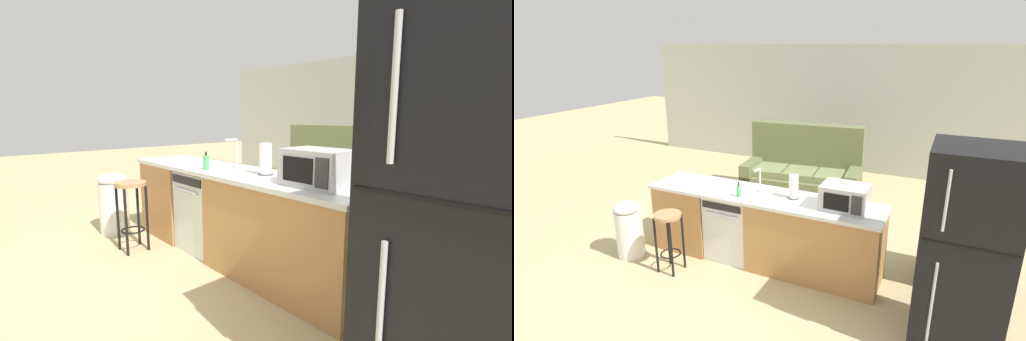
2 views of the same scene
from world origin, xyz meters
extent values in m
plane|color=tan|center=(0.00, 0.00, 0.00)|extent=(24.00, 24.00, 0.00)
cube|color=beige|center=(0.30, 4.20, 1.30)|extent=(10.00, 0.06, 2.60)
cube|color=#B77F47|center=(-0.93, 0.00, 0.43)|extent=(0.75, 0.62, 0.86)
cube|color=#B77F47|center=(0.83, 0.00, 0.43)|extent=(1.55, 0.62, 0.86)
cube|color=silver|center=(0.15, 0.00, 0.88)|extent=(2.94, 0.66, 0.04)
cube|color=#49331C|center=(0.15, 0.00, 0.04)|extent=(2.86, 0.56, 0.08)
cube|color=silver|center=(-0.25, 0.00, 0.42)|extent=(0.58, 0.58, 0.84)
cube|color=black|center=(-0.25, -0.30, 0.78)|extent=(0.52, 0.01, 0.08)
cylinder|color=#B2B2B7|center=(-0.25, -0.31, 0.68)|extent=(0.44, 0.02, 0.02)
cube|color=black|center=(2.35, 0.22, 0.47)|extent=(0.53, 0.01, 0.43)
torus|color=black|center=(2.18, 0.42, 0.89)|extent=(0.16, 0.16, 0.01)
torus|color=black|center=(2.18, 0.68, 0.89)|extent=(0.16, 0.16, 0.01)
cube|color=black|center=(2.35, -0.55, 0.93)|extent=(0.72, 0.70, 1.87)
cylinder|color=#B2B2B7|center=(2.15, -0.92, 1.51)|extent=(0.02, 0.02, 0.50)
cube|color=black|center=(2.35, -0.90, 1.16)|extent=(0.68, 0.01, 0.01)
cube|color=#B7B7BC|center=(1.15, 0.00, 1.04)|extent=(0.50, 0.36, 0.28)
cube|color=black|center=(1.11, -0.18, 1.04)|extent=(0.27, 0.01, 0.18)
cube|color=#2D2D33|center=(1.32, -0.18, 1.04)|extent=(0.11, 0.01, 0.21)
cylinder|color=silver|center=(0.07, 0.10, 0.92)|extent=(0.07, 0.07, 0.03)
cylinder|color=silver|center=(0.07, 0.10, 1.06)|extent=(0.02, 0.02, 0.26)
cylinder|color=silver|center=(0.07, 0.03, 1.19)|extent=(0.02, 0.14, 0.02)
cylinder|color=#4C4C51|center=(0.53, 0.06, 0.91)|extent=(0.14, 0.14, 0.01)
cylinder|color=white|center=(0.53, 0.06, 1.05)|extent=(0.11, 0.11, 0.27)
cylinder|color=#4CB266|center=(-0.08, -0.17, 0.97)|extent=(0.06, 0.06, 0.14)
cylinder|color=black|center=(-0.08, -0.17, 1.06)|extent=(0.02, 0.02, 0.04)
cylinder|color=tan|center=(-0.76, -0.65, 0.72)|extent=(0.32, 0.32, 0.04)
cylinder|color=black|center=(-0.87, -0.76, 0.35)|extent=(0.03, 0.03, 0.70)
cylinder|color=black|center=(-0.65, -0.76, 0.35)|extent=(0.03, 0.03, 0.70)
cylinder|color=black|center=(-0.87, -0.54, 0.35)|extent=(0.03, 0.03, 0.70)
cylinder|color=black|center=(-0.65, -0.54, 0.35)|extent=(0.03, 0.03, 0.70)
torus|color=black|center=(-0.76, -0.65, 0.22)|extent=(0.25, 0.25, 0.02)
cylinder|color=white|center=(-1.45, -0.59, 0.31)|extent=(0.34, 0.34, 0.62)
ellipsoid|color=white|center=(-1.45, -0.59, 0.67)|extent=(0.35, 0.35, 0.14)
cube|color=#667047|center=(-0.19, 2.21, 0.21)|extent=(2.09, 1.11, 0.42)
cube|color=#667047|center=(-0.22, 2.54, 0.64)|extent=(2.01, 0.46, 1.27)
cube|color=#667047|center=(-1.08, 2.12, 0.31)|extent=(0.30, 0.92, 0.62)
cube|color=#667047|center=(0.71, 2.31, 0.31)|extent=(0.30, 0.92, 0.62)
cube|color=#7D8959|center=(-0.73, 2.10, 0.48)|extent=(0.63, 0.69, 0.12)
cube|color=#7D8959|center=(-0.18, 2.16, 0.48)|extent=(0.63, 0.69, 0.12)
cube|color=#7D8959|center=(0.37, 2.22, 0.48)|extent=(0.63, 0.69, 0.12)
camera|label=1|loc=(2.70, -2.04, 1.43)|focal=24.00mm
camera|label=2|loc=(2.14, -3.99, 2.65)|focal=28.00mm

